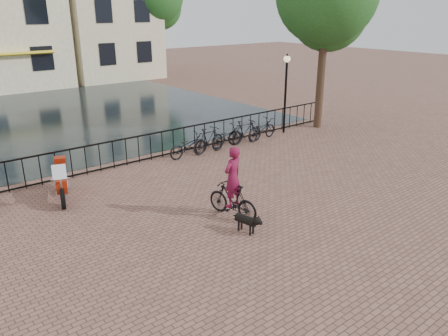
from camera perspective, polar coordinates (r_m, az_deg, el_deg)
ground at (r=10.61m, az=10.36°, el=-10.48°), size 100.00×100.00×0.00m
canal_water at (r=24.77m, az=-21.30°, el=6.24°), size 20.00×20.00×0.00m
railing at (r=16.27m, az=-11.09°, el=2.40°), size 20.00×0.05×1.02m
lamp_post at (r=19.82m, az=8.11°, el=11.28°), size 0.30×0.30×3.45m
cyclist at (r=11.63m, az=1.14°, el=-2.45°), size 0.81×1.76×2.32m
dog at (r=11.08m, az=2.89°, el=-7.11°), size 0.42×0.85×0.55m
motorcycle at (r=13.68m, az=-20.51°, el=-1.11°), size 1.06×1.97×1.38m
parked_bike_0 at (r=16.66m, az=-4.64°, el=2.95°), size 1.73×0.65×0.90m
parked_bike_1 at (r=17.18m, az=-2.03°, el=3.69°), size 1.72×0.74×1.00m
parked_bike_2 at (r=17.75m, az=0.44°, el=4.08°), size 1.78×0.80×0.90m
parked_bike_3 at (r=18.33m, az=2.75°, el=4.73°), size 1.71×0.68×1.00m
parked_bike_4 at (r=18.96m, az=4.91°, el=5.05°), size 1.77×0.80×0.90m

